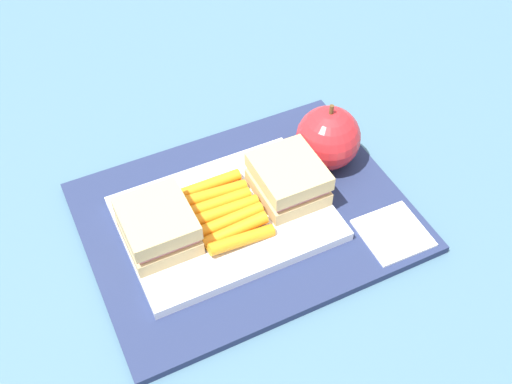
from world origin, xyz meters
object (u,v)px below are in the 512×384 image
Objects in this scene: carrot_sticks_bundle at (225,211)px; paper_napkin at (393,233)px; food_tray at (226,218)px; sandwich_half_right at (288,179)px; apple at (328,138)px; sandwich_half_left at (158,226)px.

carrot_sticks_bundle is 0.19m from paper_napkin.
sandwich_half_right is (0.08, 0.00, 0.03)m from food_tray.
sandwich_half_left is at bearing -171.34° from apple.
paper_napkin is (0.24, -0.10, -0.03)m from sandwich_half_left.
food_tray is at bearing 148.69° from paper_napkin.
apple reaches higher than carrot_sticks_bundle.
food_tray is 2.88× the size of sandwich_half_right.
paper_napkin is at bearing -85.70° from apple.
apple reaches higher than sandwich_half_left.
food_tray is at bearing 30.35° from carrot_sticks_bundle.
paper_napkin is at bearing -49.89° from sandwich_half_right.
paper_napkin is at bearing -31.31° from food_tray.
carrot_sticks_bundle is 1.16× the size of apple.
apple reaches higher than sandwich_half_right.
sandwich_half_left is 1.00× the size of sandwich_half_right.
sandwich_half_left reaches higher than paper_napkin.
carrot_sticks_bundle is at bearing 148.87° from paper_napkin.
apple is at bearing 25.72° from sandwich_half_right.
carrot_sticks_bundle is (-0.00, -0.00, 0.01)m from food_tray.
sandwich_half_left is 0.26m from paper_napkin.
sandwich_half_left is 0.16m from sandwich_half_right.
food_tray is 2.59× the size of apple.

